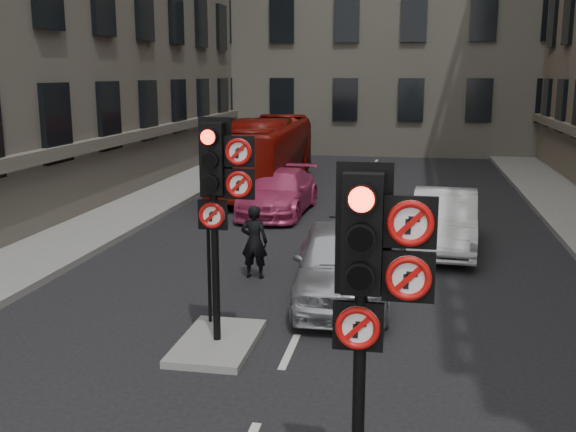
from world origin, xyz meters
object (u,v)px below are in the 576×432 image
(signal_far, at_px, (219,182))
(motorcyclist, at_px, (254,242))
(car_white, at_px, (444,221))
(car_silver, at_px, (340,262))
(car_pink, at_px, (279,192))
(signal_near, at_px, (371,273))
(info_sign, at_px, (208,247))
(bus_red, at_px, (266,154))
(motorcycle, at_px, (342,234))

(signal_far, bearing_deg, motorcyclist, 95.40)
(car_white, distance_m, motorcyclist, 5.25)
(car_silver, relative_size, car_pink, 0.94)
(signal_near, bearing_deg, info_sign, 122.60)
(bus_red, distance_m, info_sign, 14.37)
(bus_red, xyz_separation_m, info_sign, (2.13, -14.21, 0.11))
(car_white, xyz_separation_m, motorcycle, (-2.44, -1.18, -0.16))
(signal_near, relative_size, bus_red, 0.37)
(motorcycle, height_order, info_sign, info_sign)
(info_sign, bearing_deg, motorcyclist, 105.94)
(motorcyclist, bearing_deg, motorcycle, -127.44)
(bus_red, bearing_deg, car_silver, -72.71)
(car_white, bearing_deg, car_pink, 147.52)
(motorcycle, bearing_deg, signal_far, -102.93)
(signal_far, xyz_separation_m, motorcycle, (1.33, 5.84, -2.13))
(signal_near, bearing_deg, car_pink, 104.51)
(car_silver, distance_m, car_white, 4.82)
(signal_far, distance_m, car_silver, 3.71)
(car_silver, height_order, car_white, car_silver)
(bus_red, xyz_separation_m, motorcycle, (3.89, -9.11, -0.78))
(car_white, bearing_deg, signal_far, -114.70)
(signal_far, height_order, bus_red, signal_far)
(signal_far, xyz_separation_m, info_sign, (-0.43, 0.74, -1.24))
(car_white, bearing_deg, car_silver, -113.00)
(car_silver, bearing_deg, bus_red, 103.15)
(car_pink, height_order, motorcyclist, motorcyclist)
(car_pink, distance_m, motorcycle, 5.40)
(car_white, relative_size, motorcyclist, 2.78)
(signal_near, bearing_deg, signal_far, 123.02)
(signal_far, xyz_separation_m, motorcyclist, (-0.36, 3.78, -1.90))
(signal_near, relative_size, car_white, 0.80)
(bus_red, bearing_deg, signal_far, -81.84)
(bus_red, distance_m, motorcyclist, 11.40)
(car_silver, relative_size, motorcycle, 2.32)
(car_pink, bearing_deg, signal_near, -73.48)
(car_white, height_order, motorcyclist, motorcyclist)
(signal_near, height_order, car_white, signal_near)
(car_pink, distance_m, motorcyclist, 6.89)
(motorcyclist, bearing_deg, car_pink, -81.33)
(car_pink, bearing_deg, bus_red, 109.67)
(signal_far, relative_size, car_silver, 0.81)
(signal_near, xyz_separation_m, motorcycle, (-1.27, 9.84, -2.01))
(car_silver, height_order, motorcyclist, motorcyclist)
(signal_near, xyz_separation_m, info_sign, (-3.03, 4.74, -1.12))
(signal_near, xyz_separation_m, motorcyclist, (-2.96, 7.78, -1.78))
(signal_near, distance_m, motorcyclist, 8.51)
(car_white, relative_size, bus_red, 0.46)
(signal_near, distance_m, car_silver, 7.02)
(motorcycle, bearing_deg, bus_red, 112.99)
(signal_far, relative_size, motorcyclist, 2.23)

